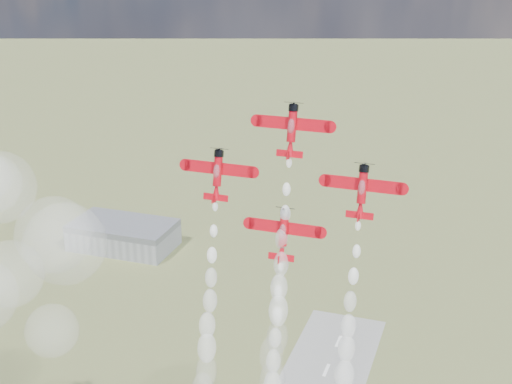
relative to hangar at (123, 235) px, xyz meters
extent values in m
cube|color=gray|center=(0.00, 0.00, -1.50)|extent=(50.00, 28.00, 10.00)
cube|color=#595B60|center=(0.00, 0.00, 5.00)|extent=(50.00, 28.00, 3.00)
cylinder|color=red|center=(132.71, -165.84, 110.45)|extent=(1.56, 2.85, 6.00)
cylinder|color=black|center=(132.71, -165.13, 113.49)|extent=(1.78, 1.99, 1.49)
cube|color=red|center=(132.71, -165.39, 110.69)|extent=(13.60, 0.75, 2.23)
cube|color=white|center=(129.03, -165.26, 110.66)|extent=(5.35, 0.17, 0.60)
cube|color=white|center=(136.39, -165.26, 110.66)|extent=(5.35, 0.17, 0.60)
cube|color=red|center=(132.71, -167.16, 105.61)|extent=(4.90, 0.41, 1.22)
cube|color=red|center=(132.71, -168.02, 105.59)|extent=(0.16, 2.18, 1.85)
ellipsoid|color=silver|center=(132.71, -166.47, 110.48)|extent=(1.23, 1.70, 2.94)
cone|color=red|center=(132.71, -166.85, 106.45)|extent=(1.56, 2.19, 3.18)
cylinder|color=red|center=(119.21, -168.02, 101.26)|extent=(1.56, 2.85, 6.00)
cylinder|color=black|center=(119.21, -167.30, 104.29)|extent=(1.78, 1.99, 1.49)
cube|color=red|center=(119.21, -167.56, 101.49)|extent=(13.60, 0.75, 2.23)
cube|color=white|center=(115.53, -167.43, 101.46)|extent=(5.35, 0.17, 0.60)
cube|color=white|center=(122.89, -167.43, 101.46)|extent=(5.35, 0.17, 0.60)
cube|color=red|center=(119.21, -169.33, 96.41)|extent=(4.90, 0.41, 1.22)
cube|color=red|center=(119.21, -170.20, 96.39)|extent=(0.16, 2.18, 1.85)
ellipsoid|color=silver|center=(119.21, -168.64, 101.29)|extent=(1.23, 1.70, 2.94)
cone|color=red|center=(119.21, -169.02, 97.26)|extent=(1.56, 2.19, 3.18)
cylinder|color=red|center=(146.21, -168.02, 101.26)|extent=(1.56, 2.85, 6.00)
cylinder|color=black|center=(146.21, -167.30, 104.29)|extent=(1.78, 1.99, 1.49)
cube|color=red|center=(146.21, -167.56, 101.49)|extent=(13.60, 0.75, 2.23)
cube|color=white|center=(142.53, -167.43, 101.46)|extent=(5.35, 0.17, 0.60)
cube|color=white|center=(149.89, -167.43, 101.46)|extent=(5.35, 0.17, 0.60)
cube|color=red|center=(146.21, -169.33, 96.41)|extent=(4.90, 0.41, 1.22)
cube|color=red|center=(146.21, -170.20, 96.39)|extent=(0.16, 2.18, 1.85)
ellipsoid|color=silver|center=(146.21, -168.64, 101.29)|extent=(1.23, 1.70, 2.94)
cone|color=red|center=(146.21, -169.02, 97.26)|extent=(1.56, 2.19, 3.18)
cylinder|color=red|center=(132.71, -170.19, 92.06)|extent=(1.56, 2.85, 6.00)
cylinder|color=black|center=(132.71, -169.47, 95.10)|extent=(1.78, 1.99, 1.49)
cube|color=red|center=(132.71, -169.74, 92.29)|extent=(13.60, 0.75, 2.23)
cube|color=white|center=(129.03, -169.61, 92.26)|extent=(5.35, 0.17, 0.60)
cube|color=white|center=(136.39, -169.61, 92.26)|extent=(5.35, 0.17, 0.60)
cube|color=red|center=(132.71, -171.51, 87.22)|extent=(4.90, 0.41, 1.22)
cube|color=red|center=(132.71, -172.37, 87.19)|extent=(0.16, 2.18, 1.85)
ellipsoid|color=silver|center=(132.71, -170.81, 92.09)|extent=(1.23, 1.70, 2.94)
cone|color=red|center=(132.71, -171.20, 88.06)|extent=(1.56, 2.19, 3.18)
sphere|color=white|center=(132.69, -167.30, 103.93)|extent=(1.03, 1.03, 1.03)
sphere|color=white|center=(132.59, -168.31, 99.23)|extent=(1.44, 1.44, 1.44)
sphere|color=white|center=(132.78, -169.53, 94.98)|extent=(1.86, 1.86, 1.86)
sphere|color=white|center=(132.45, -170.55, 90.41)|extent=(2.28, 2.28, 2.28)
sphere|color=white|center=(132.80, -171.78, 85.98)|extent=(2.70, 2.70, 2.70)
sphere|color=white|center=(132.62, -172.35, 81.38)|extent=(3.12, 3.12, 3.12)
sphere|color=white|center=(133.01, -173.87, 77.47)|extent=(3.53, 3.53, 3.53)
sphere|color=white|center=(133.10, -174.62, 72.26)|extent=(3.95, 3.95, 3.95)
sphere|color=white|center=(132.19, -175.30, 68.63)|extent=(4.37, 4.37, 4.37)
sphere|color=white|center=(132.80, -176.32, 63.85)|extent=(4.79, 4.79, 4.79)
sphere|color=white|center=(119.14, -169.51, 94.58)|extent=(1.03, 1.03, 1.03)
sphere|color=white|center=(119.22, -170.71, 90.17)|extent=(1.44, 1.44, 1.44)
sphere|color=white|center=(119.17, -171.71, 85.58)|extent=(1.86, 1.86, 1.86)
sphere|color=white|center=(119.23, -172.51, 81.28)|extent=(2.28, 2.28, 2.28)
sphere|color=white|center=(119.53, -174.01, 77.15)|extent=(2.70, 2.70, 2.70)
sphere|color=white|center=(119.16, -174.85, 72.23)|extent=(3.12, 3.12, 3.12)
sphere|color=white|center=(119.53, -176.17, 68.13)|extent=(3.53, 3.53, 3.53)
sphere|color=white|center=(119.55, -176.69, 63.27)|extent=(3.95, 3.95, 3.95)
sphere|color=white|center=(146.09, -169.61, 94.53)|extent=(1.03, 1.03, 1.03)
sphere|color=white|center=(146.27, -170.58, 90.04)|extent=(1.44, 1.44, 1.44)
sphere|color=white|center=(146.11, -171.55, 85.58)|extent=(1.86, 1.86, 1.86)
sphere|color=white|center=(145.98, -172.72, 81.12)|extent=(2.28, 2.28, 2.28)
sphere|color=white|center=(146.09, -173.89, 76.70)|extent=(2.70, 2.70, 2.70)
sphere|color=white|center=(146.11, -174.75, 72.66)|extent=(3.12, 3.12, 3.12)
sphere|color=white|center=(146.28, -176.18, 67.95)|extent=(3.53, 3.53, 3.53)
sphere|color=white|center=(132.71, -171.76, 85.44)|extent=(1.03, 1.03, 1.03)
sphere|color=white|center=(132.66, -172.96, 80.84)|extent=(1.44, 1.44, 1.44)
sphere|color=white|center=(132.85, -173.92, 76.48)|extent=(1.86, 1.86, 1.86)
sphere|color=white|center=(132.79, -174.86, 72.27)|extent=(2.28, 2.28, 2.28)
sphere|color=white|center=(132.80, -175.87, 67.85)|extent=(2.70, 2.70, 2.70)
sphere|color=white|center=(132.88, -176.75, 63.36)|extent=(3.12, 3.12, 3.12)
sphere|color=white|center=(67.10, -143.55, 67.87)|extent=(21.09, 21.09, 21.09)
sphere|color=white|center=(68.13, -149.28, 73.05)|extent=(18.79, 18.79, 18.79)
sphere|color=white|center=(68.83, -155.18, 49.53)|extent=(13.38, 13.38, 13.38)
sphere|color=white|center=(66.38, -164.65, 69.43)|extent=(15.49, 15.49, 15.49)
sphere|color=white|center=(49.27, -143.72, 81.11)|extent=(18.64, 18.64, 18.64)
camera|label=1|loc=(166.13, -283.69, 143.91)|focal=50.00mm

